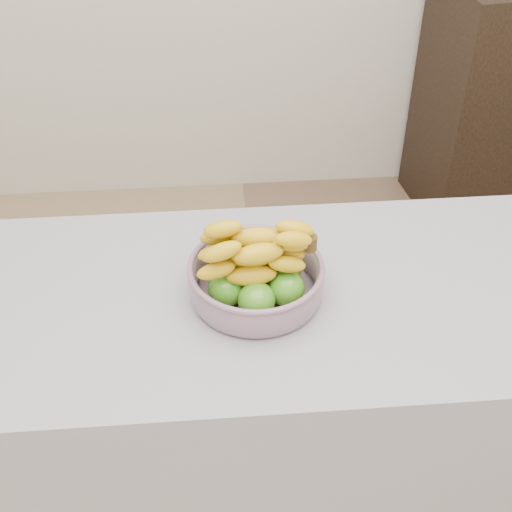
{
  "coord_description": "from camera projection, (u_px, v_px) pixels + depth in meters",
  "views": [
    {
      "loc": [
        -0.17,
        -0.81,
        1.86
      ],
      "look_at": [
        -0.08,
        0.24,
        1.0
      ],
      "focal_mm": 50.0,
      "sensor_mm": 36.0,
      "label": 1
    }
  ],
  "objects": [
    {
      "name": "fruit_bowl",
      "position": [
        256.0,
        275.0,
        1.39
      ],
      "size": [
        0.27,
        0.27,
        0.16
      ],
      "rotation": [
        0.0,
        0.0,
        -0.07
      ],
      "color": "#8690A1",
      "rests_on": "counter"
    },
    {
      "name": "cabinet",
      "position": [
        496.0,
        101.0,
        2.94
      ],
      "size": [
        0.61,
        0.51,
        0.99
      ],
      "primitive_type": "cube",
      "rotation": [
        0.0,
        0.0,
        0.14
      ],
      "color": "black",
      "rests_on": "ground"
    },
    {
      "name": "counter",
      "position": [
        289.0,
        430.0,
        1.72
      ],
      "size": [
        2.0,
        0.6,
        0.9
      ],
      "primitive_type": "cube",
      "color": "gray",
      "rests_on": "ground"
    }
  ]
}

